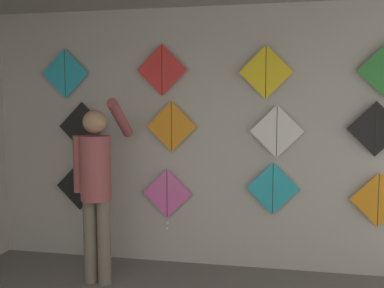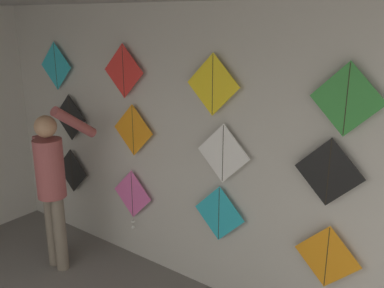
{
  "view_description": "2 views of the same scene",
  "coord_description": "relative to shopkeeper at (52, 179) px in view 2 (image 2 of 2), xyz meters",
  "views": [
    {
      "loc": [
        0.6,
        -0.92,
        1.79
      ],
      "look_at": [
        -0.21,
        3.33,
        1.37
      ],
      "focal_mm": 40.0,
      "sensor_mm": 36.0,
      "label": 1
    },
    {
      "loc": [
        2.6,
        0.49,
        2.68
      ],
      "look_at": [
        0.47,
        3.33,
        1.61
      ],
      "focal_mm": 40.0,
      "sensor_mm": 36.0,
      "label": 2
    }
  ],
  "objects": [
    {
      "name": "kite_9",
      "position": [
        0.51,
        0.61,
        1.1
      ],
      "size": [
        0.55,
        0.01,
        0.55
      ],
      "color": "red"
    },
    {
      "name": "kite_4",
      "position": [
        -0.42,
        0.61,
        0.49
      ],
      "size": [
        0.55,
        0.01,
        0.55
      ],
      "color": "black"
    },
    {
      "name": "kite_1",
      "position": [
        0.56,
        0.61,
        -0.27
      ],
      "size": [
        0.55,
        0.04,
        0.69
      ],
      "color": "pink"
    },
    {
      "name": "kite_5",
      "position": [
        0.61,
        0.61,
        0.5
      ],
      "size": [
        0.55,
        0.01,
        0.55
      ],
      "color": "orange"
    },
    {
      "name": "kite_3",
      "position": [
        2.74,
        0.61,
        -0.22
      ],
      "size": [
        0.55,
        0.01,
        0.55
      ],
      "color": "orange"
    },
    {
      "name": "shopkeeper",
      "position": [
        0.0,
        0.0,
        0.0
      ],
      "size": [
        0.46,
        0.63,
        1.83
      ],
      "rotation": [
        0.0,
        0.0,
        -0.05
      ],
      "color": "#726656",
      "rests_on": "ground"
    },
    {
      "name": "kite_2",
      "position": [
        1.7,
        0.61,
        -0.14
      ],
      "size": [
        0.55,
        0.01,
        0.55
      ],
      "color": "#28B2C6"
    },
    {
      "name": "kite_6",
      "position": [
        1.73,
        0.61,
        0.46
      ],
      "size": [
        0.55,
        0.01,
        0.55
      ],
      "color": "white"
    },
    {
      "name": "kite_11",
      "position": [
        2.77,
        0.61,
        1.07
      ],
      "size": [
        0.55,
        0.01,
        0.55
      ],
      "color": "#338C38"
    },
    {
      "name": "kite_7",
      "position": [
        2.69,
        0.61,
        0.5
      ],
      "size": [
        0.55,
        0.01,
        0.55
      ],
      "color": "black"
    },
    {
      "name": "back_panel",
      "position": [
        1.09,
        0.7,
        0.37
      ],
      "size": [
        5.87,
        0.06,
        2.8
      ],
      "primitive_type": "cube",
      "color": "#BCB7AD",
      "rests_on": "ground"
    },
    {
      "name": "kite_8",
      "position": [
        -0.61,
        0.61,
        1.08
      ],
      "size": [
        0.55,
        0.01,
        0.55
      ],
      "color": "#28B2C6"
    },
    {
      "name": "kite_10",
      "position": [
        1.61,
        0.61,
        1.07
      ],
      "size": [
        0.55,
        0.01,
        0.55
      ],
      "color": "yellow"
    },
    {
      "name": "kite_0",
      "position": [
        -0.48,
        0.61,
        -0.2
      ],
      "size": [
        0.55,
        0.01,
        0.55
      ],
      "color": "black"
    }
  ]
}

